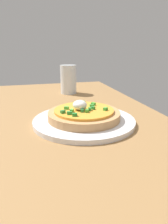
% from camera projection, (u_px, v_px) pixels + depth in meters
% --- Properties ---
extents(dining_table, '(1.23, 0.78, 0.03)m').
position_uv_depth(dining_table, '(39.00, 127.00, 0.62)').
color(dining_table, olive).
rests_on(dining_table, ground).
extents(plate, '(0.29, 0.29, 0.01)m').
position_uv_depth(plate, '(84.00, 121.00, 0.61)').
color(plate, white).
rests_on(plate, dining_table).
extents(pizza, '(0.20, 0.20, 0.06)m').
position_uv_depth(pizza, '(84.00, 114.00, 0.61)').
color(pizza, tan).
rests_on(pizza, plate).
extents(cup_near, '(0.07, 0.07, 0.13)m').
position_uv_depth(cup_near, '(68.00, 81.00, 0.96)').
color(cup_near, silver).
rests_on(cup_near, dining_table).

